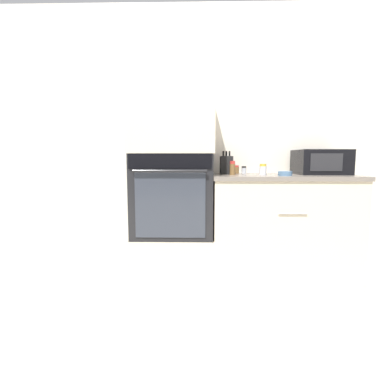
{
  "coord_description": "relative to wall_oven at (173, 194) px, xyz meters",
  "views": [
    {
      "loc": [
        -0.13,
        -2.32,
        1.07
      ],
      "look_at": [
        -0.18,
        0.21,
        0.78
      ],
      "focal_mm": 28.0,
      "sensor_mm": 36.0,
      "label": 1
    }
  ],
  "objects": [
    {
      "name": "bowl",
      "position": [
        0.93,
        -0.14,
        0.19
      ],
      "size": [
        0.11,
        0.11,
        0.04
      ],
      "color": "#517599",
      "rests_on": "counter_unit"
    },
    {
      "name": "knife_block",
      "position": [
        0.47,
        0.09,
        0.25
      ],
      "size": [
        0.11,
        0.13,
        0.21
      ],
      "color": "black",
      "rests_on": "counter_unit"
    },
    {
      "name": "condiment_jar_mid",
      "position": [
        0.64,
        0.16,
        0.21
      ],
      "size": [
        0.05,
        0.05,
        0.07
      ],
      "color": "silver",
      "rests_on": "counter_unit"
    },
    {
      "name": "condiment_jar_far",
      "position": [
        0.57,
        0.19,
        0.21
      ],
      "size": [
        0.06,
        0.06,
        0.08
      ],
      "color": "brown",
      "rests_on": "counter_unit"
    },
    {
      "name": "oven_cabinet_base",
      "position": [
        -0.0,
        0.0,
        -0.55
      ],
      "size": [
        0.7,
        0.6,
        0.4
      ],
      "color": "beige",
      "rests_on": "ground_plane"
    },
    {
      "name": "wall_oven",
      "position": [
        0.0,
        0.0,
        0.0
      ],
      "size": [
        0.68,
        0.64,
        0.7
      ],
      "color": "black",
      "rests_on": "oven_cabinet_base"
    },
    {
      "name": "ground_plane",
      "position": [
        0.35,
        -0.3,
        -0.76
      ],
      "size": [
        12.0,
        12.0,
        0.0
      ],
      "primitive_type": "plane",
      "color": "beige"
    },
    {
      "name": "wall_back",
      "position": [
        0.35,
        0.33,
        0.49
      ],
      "size": [
        8.0,
        0.05,
        2.5
      ],
      "color": "silver",
      "rests_on": "ground_plane"
    },
    {
      "name": "oven_cabinet_upper",
      "position": [
        -0.0,
        0.0,
        0.64
      ],
      "size": [
        0.7,
        0.6,
        0.57
      ],
      "color": "beige",
      "rests_on": "wall_oven"
    },
    {
      "name": "counter_unit",
      "position": [
        0.96,
        0.0,
        -0.29
      ],
      "size": [
        1.23,
        0.63,
        0.93
      ],
      "color": "beige",
      "rests_on": "ground_plane"
    },
    {
      "name": "microwave",
      "position": [
        1.31,
        0.09,
        0.28
      ],
      "size": [
        0.43,
        0.38,
        0.22
      ],
      "color": "black",
      "rests_on": "counter_unit"
    },
    {
      "name": "condiment_jar_near",
      "position": [
        0.51,
        -0.05,
        0.23
      ],
      "size": [
        0.05,
        0.05,
        0.12
      ],
      "color": "brown",
      "rests_on": "counter_unit"
    },
    {
      "name": "condiment_jar_back",
      "position": [
        0.77,
        -0.04,
        0.22
      ],
      "size": [
        0.06,
        0.06,
        0.09
      ],
      "color": "silver",
      "rests_on": "counter_unit"
    }
  ]
}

